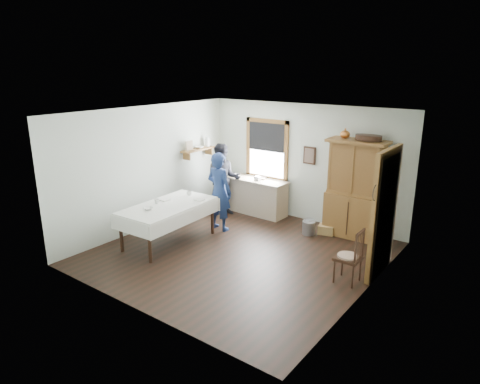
# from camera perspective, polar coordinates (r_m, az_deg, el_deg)

# --- Properties ---
(room) EXTENTS (5.01, 5.01, 2.70)m
(room) POSITION_cam_1_polar(r_m,az_deg,el_deg) (7.92, -0.14, 0.72)
(room) COLOR black
(room) RESTS_ON ground
(window) EXTENTS (1.18, 0.07, 1.48)m
(window) POSITION_cam_1_polar(r_m,az_deg,el_deg) (10.39, 3.61, 6.10)
(window) COLOR white
(window) RESTS_ON room
(doorway) EXTENTS (0.09, 1.14, 2.22)m
(doorway) POSITION_cam_1_polar(r_m,az_deg,el_deg) (7.64, 18.80, -2.28)
(doorway) COLOR #42382F
(doorway) RESTS_ON room
(wall_shelf) EXTENTS (0.24, 1.00, 0.44)m
(wall_shelf) POSITION_cam_1_polar(r_m,az_deg,el_deg) (10.50, -5.50, 5.83)
(wall_shelf) COLOR olive
(wall_shelf) RESTS_ON room
(framed_picture) EXTENTS (0.30, 0.04, 0.40)m
(framed_picture) POSITION_cam_1_polar(r_m,az_deg,el_deg) (9.83, 9.23, 4.83)
(framed_picture) COLOR #311D11
(framed_picture) RESTS_ON room
(rug_beater) EXTENTS (0.01, 0.27, 0.27)m
(rug_beater) POSITION_cam_1_polar(r_m,az_deg,el_deg) (6.98, 17.74, 0.87)
(rug_beater) COLOR black
(rug_beater) RESTS_ON room
(work_counter) EXTENTS (1.53, 0.62, 0.86)m
(work_counter) POSITION_cam_1_polar(r_m,az_deg,el_deg) (10.46, 2.33, -0.59)
(work_counter) COLOR tan
(work_counter) RESTS_ON room
(china_hutch) EXTENTS (1.23, 0.60, 2.07)m
(china_hutch) POSITION_cam_1_polar(r_m,az_deg,el_deg) (9.20, 15.01, 0.37)
(china_hutch) COLOR olive
(china_hutch) RESTS_ON room
(dining_table) EXTENTS (1.15, 2.07, 0.81)m
(dining_table) POSITION_cam_1_polar(r_m,az_deg,el_deg) (8.87, -9.45, -4.17)
(dining_table) COLOR white
(dining_table) RESTS_ON room
(spindle_chair) EXTENTS (0.44, 0.44, 0.96)m
(spindle_chair) POSITION_cam_1_polar(r_m,az_deg,el_deg) (7.39, 14.26, -8.21)
(spindle_chair) COLOR #311D11
(spindle_chair) RESTS_ON room
(pail) EXTENTS (0.31, 0.31, 0.29)m
(pail) POSITION_cam_1_polar(r_m,az_deg,el_deg) (9.37, 9.14, -4.72)
(pail) COLOR gray
(pail) RESTS_ON room
(wicker_basket) EXTENTS (0.37, 0.30, 0.19)m
(wicker_basket) POSITION_cam_1_polar(r_m,az_deg,el_deg) (9.47, 11.44, -4.94)
(wicker_basket) COLOR #AD8A4E
(wicker_basket) RESTS_ON room
(woman_blue) EXTENTS (0.60, 0.41, 1.61)m
(woman_blue) POSITION_cam_1_polar(r_m,az_deg,el_deg) (9.34, -2.78, -0.32)
(woman_blue) COLOR navy
(woman_blue) RESTS_ON room
(figure_dark) EXTENTS (1.00, 0.97, 1.61)m
(figure_dark) POSITION_cam_1_polar(r_m,az_deg,el_deg) (10.30, -2.25, 1.31)
(figure_dark) COLOR black
(figure_dark) RESTS_ON room
(table_cup_a) EXTENTS (0.12, 0.12, 0.09)m
(table_cup_a) POSITION_cam_1_polar(r_m,az_deg,el_deg) (9.28, -6.78, -0.17)
(table_cup_a) COLOR white
(table_cup_a) RESTS_ON dining_table
(table_cup_b) EXTENTS (0.13, 0.13, 0.10)m
(table_cup_b) POSITION_cam_1_polar(r_m,az_deg,el_deg) (8.83, -11.05, -1.23)
(table_cup_b) COLOR white
(table_cup_b) RESTS_ON dining_table
(table_bowl) EXTENTS (0.27, 0.27, 0.05)m
(table_bowl) POSITION_cam_1_polar(r_m,az_deg,el_deg) (8.50, -12.15, -2.17)
(table_bowl) COLOR white
(table_bowl) RESTS_ON dining_table
(counter_book) EXTENTS (0.24, 0.28, 0.02)m
(counter_book) POSITION_cam_1_polar(r_m,az_deg,el_deg) (10.46, 2.39, 1.93)
(counter_book) COLOR brown
(counter_book) RESTS_ON work_counter
(counter_bowl) EXTENTS (0.24, 0.24, 0.07)m
(counter_bowl) POSITION_cam_1_polar(r_m,az_deg,el_deg) (10.59, -0.60, 2.25)
(counter_bowl) COLOR white
(counter_bowl) RESTS_ON work_counter
(shelf_bowl) EXTENTS (0.22, 0.22, 0.05)m
(shelf_bowl) POSITION_cam_1_polar(r_m,az_deg,el_deg) (10.50, -5.46, 5.97)
(shelf_bowl) COLOR white
(shelf_bowl) RESTS_ON wall_shelf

